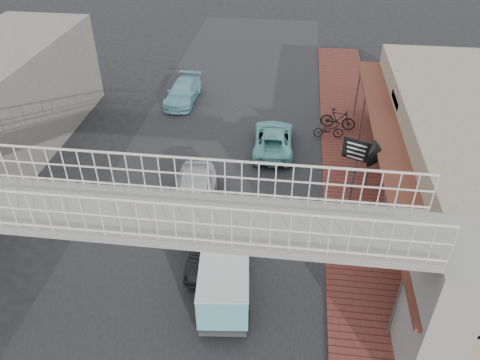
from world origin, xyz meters
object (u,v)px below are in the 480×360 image
(dark_sedan, at_px, (218,237))
(street_clock, at_px, (394,204))
(motorcycle_near, at_px, (328,130))
(angkot_far, at_px, (183,92))
(white_hatchback, at_px, (195,195))
(angkot_van, at_px, (225,275))
(angkot_curb, at_px, (273,139))
(arrow_sign, at_px, (376,156))
(motorcycle_far, at_px, (338,119))

(dark_sedan, distance_m, street_clock, 6.59)
(motorcycle_near, bearing_deg, angkot_far, 63.98)
(dark_sedan, xyz_separation_m, street_clock, (6.33, 0.81, 1.61))
(white_hatchback, bearing_deg, street_clock, -19.07)
(angkot_van, bearing_deg, white_hatchback, 107.13)
(angkot_curb, xyz_separation_m, angkot_van, (-0.99, -10.01, 0.55))
(white_hatchback, xyz_separation_m, arrow_sign, (7.34, 0.99, 1.92))
(angkot_far, height_order, motorcycle_far, motorcycle_far)
(white_hatchback, distance_m, angkot_van, 5.12)
(motorcycle_near, relative_size, street_clock, 0.59)
(white_hatchback, bearing_deg, angkot_far, 98.36)
(white_hatchback, relative_size, angkot_far, 1.08)
(dark_sedan, height_order, motorcycle_far, dark_sedan)
(angkot_far, height_order, street_clock, street_clock)
(angkot_curb, xyz_separation_m, angkot_far, (-5.84, 4.92, 0.00))
(motorcycle_near, xyz_separation_m, motorcycle_far, (0.53, 1.02, 0.16))
(angkot_curb, height_order, street_clock, street_clock)
(dark_sedan, xyz_separation_m, angkot_far, (-4.24, 12.69, -0.13))
(angkot_far, xyz_separation_m, street_clock, (10.58, -11.88, 1.74))
(angkot_curb, relative_size, angkot_far, 1.04)
(dark_sedan, relative_size, street_clock, 1.64)
(angkot_curb, distance_m, angkot_van, 10.07)
(dark_sedan, bearing_deg, motorcycle_far, 67.12)
(white_hatchback, bearing_deg, motorcycle_near, 41.97)
(motorcycle_far, bearing_deg, angkot_curb, 139.26)
(motorcycle_far, relative_size, arrow_sign, 0.60)
(white_hatchback, relative_size, angkot_van, 1.16)
(angkot_curb, distance_m, motorcycle_near, 3.17)
(motorcycle_far, xyz_separation_m, street_clock, (1.37, -9.39, 1.66))
(angkot_curb, bearing_deg, motorcycle_far, -146.33)
(dark_sedan, bearing_deg, street_clock, 10.33)
(angkot_far, bearing_deg, motorcycle_far, -13.08)
(angkot_curb, xyz_separation_m, arrow_sign, (4.34, -4.33, 2.08))
(dark_sedan, height_order, angkot_far, dark_sedan)
(white_hatchback, height_order, motorcycle_far, white_hatchback)
(dark_sedan, bearing_deg, motorcycle_near, 67.27)
(white_hatchback, height_order, arrow_sign, arrow_sign)
(angkot_curb, distance_m, arrow_sign, 6.48)
(motorcycle_near, height_order, motorcycle_far, motorcycle_far)
(motorcycle_far, bearing_deg, street_clock, -158.39)
(angkot_curb, xyz_separation_m, motorcycle_near, (2.83, 1.42, -0.08))
(street_clock, bearing_deg, angkot_far, 132.74)
(angkot_far, height_order, angkot_van, angkot_van)
(motorcycle_far, bearing_deg, angkot_far, 88.17)
(dark_sedan, xyz_separation_m, arrow_sign, (5.94, 3.44, 1.94))
(angkot_van, xyz_separation_m, motorcycle_near, (3.83, 11.43, -0.62))
(white_hatchback, xyz_separation_m, motorcycle_far, (6.36, 7.76, -0.08))
(white_hatchback, bearing_deg, angkot_curb, 53.44)
(street_clock, xyz_separation_m, arrow_sign, (-0.39, 2.62, 0.34))
(angkot_far, relative_size, angkot_van, 1.08)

